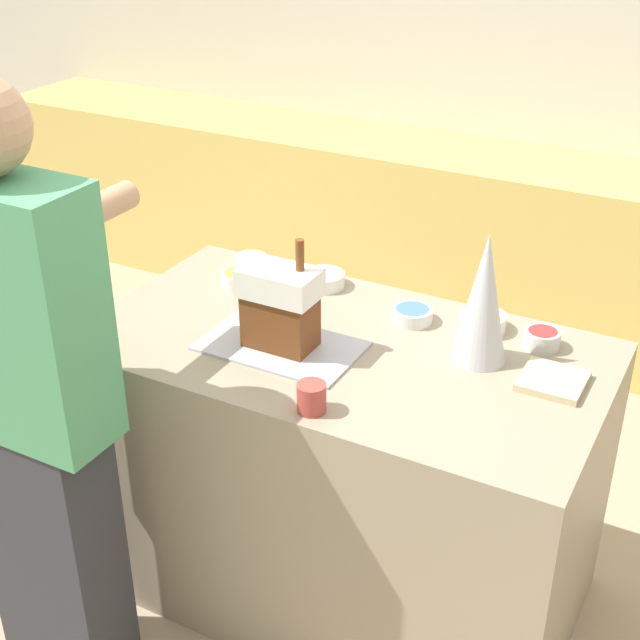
{
  "coord_description": "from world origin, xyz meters",
  "views": [
    {
      "loc": [
        0.99,
        -1.98,
        2.17
      ],
      "look_at": [
        -0.07,
        0.0,
        0.97
      ],
      "focal_mm": 50.0,
      "sensor_mm": 36.0,
      "label": 1
    }
  ],
  "objects_px": {
    "cookbook": "(553,381)",
    "mug": "(312,397)",
    "candy_bowl_far_left": "(324,279)",
    "candy_bowl_front_corner": "(542,338)",
    "candy_bowl_behind_tray": "(412,314)",
    "person": "(32,407)",
    "candy_bowl_near_tray_right": "(239,278)",
    "candy_bowl_far_right": "(482,321)",
    "decorative_tree": "(483,299)",
    "gingerbread_house": "(280,305)",
    "candy_bowl_center_rear": "(251,261)",
    "baking_tray": "(281,346)"
  },
  "relations": [
    {
      "from": "candy_bowl_far_right",
      "to": "mug",
      "type": "height_order",
      "value": "mug"
    },
    {
      "from": "candy_bowl_far_left",
      "to": "cookbook",
      "type": "relative_size",
      "value": 0.8
    },
    {
      "from": "decorative_tree",
      "to": "candy_bowl_near_tray_right",
      "type": "relative_size",
      "value": 3.2
    },
    {
      "from": "decorative_tree",
      "to": "candy_bowl_far_left",
      "type": "xyz_separation_m",
      "value": [
        -0.59,
        0.2,
        -0.16
      ]
    },
    {
      "from": "person",
      "to": "candy_bowl_far_left",
      "type": "bearing_deg",
      "value": 70.84
    },
    {
      "from": "decorative_tree",
      "to": "person",
      "type": "xyz_separation_m",
      "value": [
        -0.93,
        -0.76,
        -0.2
      ]
    },
    {
      "from": "candy_bowl_far_right",
      "to": "candy_bowl_center_rear",
      "type": "xyz_separation_m",
      "value": [
        -0.83,
        0.05,
        -0.0
      ]
    },
    {
      "from": "mug",
      "to": "decorative_tree",
      "type": "bearing_deg",
      "value": 57.19
    },
    {
      "from": "baking_tray",
      "to": "mug",
      "type": "xyz_separation_m",
      "value": [
        0.23,
        -0.24,
        0.03
      ]
    },
    {
      "from": "candy_bowl_far_right",
      "to": "candy_bowl_behind_tray",
      "type": "bearing_deg",
      "value": -166.09
    },
    {
      "from": "candy_bowl_center_rear",
      "to": "person",
      "type": "xyz_separation_m",
      "value": [
        -0.05,
        -0.97,
        -0.03
      ]
    },
    {
      "from": "decorative_tree",
      "to": "candy_bowl_front_corner",
      "type": "relative_size",
      "value": 3.7
    },
    {
      "from": "person",
      "to": "candy_bowl_front_corner",
      "type": "bearing_deg",
      "value": 40.39
    },
    {
      "from": "cookbook",
      "to": "mug",
      "type": "height_order",
      "value": "mug"
    },
    {
      "from": "candy_bowl_behind_tray",
      "to": "candy_bowl_near_tray_right",
      "type": "relative_size",
      "value": 1.04
    },
    {
      "from": "decorative_tree",
      "to": "candy_bowl_front_corner",
      "type": "height_order",
      "value": "decorative_tree"
    },
    {
      "from": "gingerbread_house",
      "to": "candy_bowl_near_tray_right",
      "type": "xyz_separation_m",
      "value": [
        -0.32,
        0.28,
        -0.11
      ]
    },
    {
      "from": "decorative_tree",
      "to": "person",
      "type": "bearing_deg",
      "value": -140.73
    },
    {
      "from": "candy_bowl_front_corner",
      "to": "person",
      "type": "xyz_separation_m",
      "value": [
        -1.06,
        -0.9,
        -0.04
      ]
    },
    {
      "from": "gingerbread_house",
      "to": "candy_bowl_far_left",
      "type": "relative_size",
      "value": 2.42
    },
    {
      "from": "candy_bowl_front_corner",
      "to": "mug",
      "type": "bearing_deg",
      "value": -125.62
    },
    {
      "from": "decorative_tree",
      "to": "cookbook",
      "type": "relative_size",
      "value": 2.24
    },
    {
      "from": "candy_bowl_behind_tray",
      "to": "candy_bowl_front_corner",
      "type": "height_order",
      "value": "candy_bowl_front_corner"
    },
    {
      "from": "candy_bowl_center_rear",
      "to": "candy_bowl_near_tray_right",
      "type": "relative_size",
      "value": 0.88
    },
    {
      "from": "candy_bowl_behind_tray",
      "to": "mug",
      "type": "distance_m",
      "value": 0.56
    },
    {
      "from": "candy_bowl_behind_tray",
      "to": "candy_bowl_far_left",
      "type": "bearing_deg",
      "value": 166.09
    },
    {
      "from": "candy_bowl_near_tray_right",
      "to": "candy_bowl_front_corner",
      "type": "relative_size",
      "value": 1.16
    },
    {
      "from": "gingerbread_house",
      "to": "candy_bowl_far_left",
      "type": "distance_m",
      "value": 0.43
    },
    {
      "from": "baking_tray",
      "to": "mug",
      "type": "height_order",
      "value": "mug"
    },
    {
      "from": "candy_bowl_far_right",
      "to": "mug",
      "type": "xyz_separation_m",
      "value": [
        -0.24,
        -0.61,
        0.01
      ]
    },
    {
      "from": "gingerbread_house",
      "to": "person",
      "type": "xyz_separation_m",
      "value": [
        -0.41,
        -0.56,
        -0.14
      ]
    },
    {
      "from": "decorative_tree",
      "to": "candy_bowl_front_corner",
      "type": "distance_m",
      "value": 0.26
    },
    {
      "from": "candy_bowl_behind_tray",
      "to": "cookbook",
      "type": "bearing_deg",
      "value": -17.58
    },
    {
      "from": "cookbook",
      "to": "mug",
      "type": "xyz_separation_m",
      "value": [
        -0.5,
        -0.41,
        0.03
      ]
    },
    {
      "from": "baking_tray",
      "to": "candy_bowl_center_rear",
      "type": "height_order",
      "value": "candy_bowl_center_rear"
    },
    {
      "from": "baking_tray",
      "to": "candy_bowl_behind_tray",
      "type": "relative_size",
      "value": 3.65
    },
    {
      "from": "candy_bowl_center_rear",
      "to": "candy_bowl_far_left",
      "type": "xyz_separation_m",
      "value": [
        0.29,
        -0.01,
        0.0
      ]
    },
    {
      "from": "candy_bowl_near_tray_right",
      "to": "person",
      "type": "relative_size",
      "value": 0.07
    },
    {
      "from": "baking_tray",
      "to": "candy_bowl_behind_tray",
      "type": "height_order",
      "value": "candy_bowl_behind_tray"
    },
    {
      "from": "candy_bowl_far_left",
      "to": "cookbook",
      "type": "distance_m",
      "value": 0.84
    },
    {
      "from": "candy_bowl_far_left",
      "to": "candy_bowl_front_corner",
      "type": "relative_size",
      "value": 1.32
    },
    {
      "from": "candy_bowl_center_rear",
      "to": "cookbook",
      "type": "bearing_deg",
      "value": -12.69
    },
    {
      "from": "decorative_tree",
      "to": "candy_bowl_front_corner",
      "type": "xyz_separation_m",
      "value": [
        0.14,
        0.15,
        -0.16
      ]
    },
    {
      "from": "candy_bowl_near_tray_right",
      "to": "candy_bowl_front_corner",
      "type": "xyz_separation_m",
      "value": [
        0.97,
        0.07,
        0.0
      ]
    },
    {
      "from": "candy_bowl_near_tray_right",
      "to": "candy_bowl_far_left",
      "type": "xyz_separation_m",
      "value": [
        0.24,
        0.12,
        -0.0
      ]
    },
    {
      "from": "candy_bowl_near_tray_right",
      "to": "person",
      "type": "distance_m",
      "value": 0.84
    },
    {
      "from": "candy_bowl_center_rear",
      "to": "candy_bowl_far_left",
      "type": "distance_m",
      "value": 0.29
    },
    {
      "from": "baking_tray",
      "to": "candy_bowl_far_right",
      "type": "bearing_deg",
      "value": 38.27
    },
    {
      "from": "gingerbread_house",
      "to": "candy_bowl_far_left",
      "type": "height_order",
      "value": "gingerbread_house"
    },
    {
      "from": "candy_bowl_near_tray_right",
      "to": "person",
      "type": "xyz_separation_m",
      "value": [
        -0.09,
        -0.84,
        -0.03
      ]
    }
  ]
}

